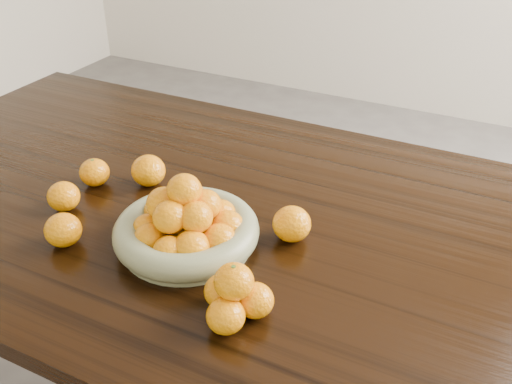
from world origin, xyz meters
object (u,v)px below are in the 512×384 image
at_px(dining_table, 246,248).
at_px(orange_pyramid, 234,297).
at_px(loose_orange_0, 94,172).
at_px(fruit_bowl, 187,226).

xyz_separation_m(dining_table, orange_pyramid, (0.12, -0.28, 0.13)).
relative_size(orange_pyramid, loose_orange_0, 1.80).
height_order(fruit_bowl, orange_pyramid, fruit_bowl).
distance_m(dining_table, loose_orange_0, 0.39).
bearing_deg(fruit_bowl, loose_orange_0, 162.15).
height_order(orange_pyramid, loose_orange_0, orange_pyramid).
bearing_deg(dining_table, fruit_bowl, -110.84).
bearing_deg(loose_orange_0, orange_pyramid, -25.53).
relative_size(dining_table, fruit_bowl, 6.95).
bearing_deg(dining_table, loose_orange_0, -173.79).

